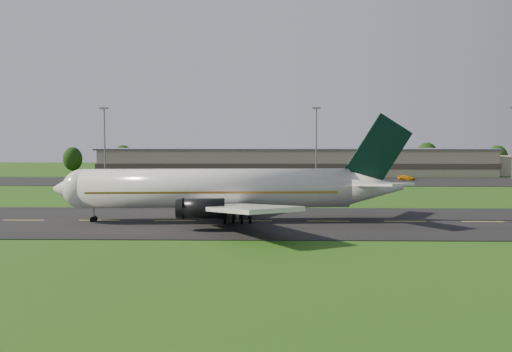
{
  "coord_description": "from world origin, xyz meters",
  "views": [
    {
      "loc": [
        -8.66,
        -81.06,
        12.28
      ],
      "look_at": [
        -10.49,
        8.0,
        6.0
      ],
      "focal_mm": 40.0,
      "sensor_mm": 36.0,
      "label": 1
    }
  ],
  "objects_px": {
    "light_mast_centre": "(316,134)",
    "service_vehicle_d": "(406,178)",
    "service_vehicle_b": "(201,178)",
    "service_vehicle_c": "(366,180)",
    "service_vehicle_a": "(183,179)",
    "airliner": "(222,189)",
    "light_mast_west": "(105,134)",
    "terminal": "(316,163)"
  },
  "relations": [
    {
      "from": "light_mast_centre",
      "to": "service_vehicle_d",
      "type": "xyz_separation_m",
      "value": [
        24.57,
        -3.59,
        -11.97
      ]
    },
    {
      "from": "light_mast_centre",
      "to": "service_vehicle_b",
      "type": "bearing_deg",
      "value": -169.67
    },
    {
      "from": "light_mast_centre",
      "to": "service_vehicle_c",
      "type": "height_order",
      "value": "light_mast_centre"
    },
    {
      "from": "service_vehicle_a",
      "to": "light_mast_centre",
      "type": "bearing_deg",
      "value": -12.19
    },
    {
      "from": "service_vehicle_c",
      "to": "airliner",
      "type": "bearing_deg",
      "value": -112.34
    },
    {
      "from": "light_mast_west",
      "to": "light_mast_centre",
      "type": "bearing_deg",
      "value": 0.0
    },
    {
      "from": "terminal",
      "to": "service_vehicle_a",
      "type": "distance_m",
      "value": 45.08
    },
    {
      "from": "service_vehicle_d",
      "to": "service_vehicle_c",
      "type": "bearing_deg",
      "value": 142.62
    },
    {
      "from": "service_vehicle_b",
      "to": "airliner",
      "type": "bearing_deg",
      "value": -171.72
    },
    {
      "from": "service_vehicle_b",
      "to": "service_vehicle_a",
      "type": "bearing_deg",
      "value": 113.97
    },
    {
      "from": "terminal",
      "to": "light_mast_west",
      "type": "relative_size",
      "value": 7.13
    },
    {
      "from": "airliner",
      "to": "service_vehicle_a",
      "type": "bearing_deg",
      "value": 99.51
    },
    {
      "from": "service_vehicle_d",
      "to": "service_vehicle_b",
      "type": "bearing_deg",
      "value": 112.63
    },
    {
      "from": "terminal",
      "to": "light_mast_west",
      "type": "distance_m",
      "value": 64.1
    },
    {
      "from": "service_vehicle_a",
      "to": "service_vehicle_b",
      "type": "height_order",
      "value": "service_vehicle_b"
    },
    {
      "from": "terminal",
      "to": "light_mast_west",
      "type": "bearing_deg",
      "value": -165.24
    },
    {
      "from": "terminal",
      "to": "light_mast_centre",
      "type": "height_order",
      "value": "light_mast_centre"
    },
    {
      "from": "service_vehicle_a",
      "to": "service_vehicle_d",
      "type": "bearing_deg",
      "value": -20.38
    },
    {
      "from": "airliner",
      "to": "service_vehicle_c",
      "type": "relative_size",
      "value": 9.94
    },
    {
      "from": "light_mast_centre",
      "to": "service_vehicle_b",
      "type": "xyz_separation_m",
      "value": [
        -31.94,
        -5.82,
        -11.95
      ]
    },
    {
      "from": "terminal",
      "to": "service_vehicle_b",
      "type": "relative_size",
      "value": 34.64
    },
    {
      "from": "service_vehicle_a",
      "to": "service_vehicle_b",
      "type": "relative_size",
      "value": 0.83
    },
    {
      "from": "light_mast_west",
      "to": "service_vehicle_d",
      "type": "distance_m",
      "value": 85.49
    },
    {
      "from": "airliner",
      "to": "light_mast_west",
      "type": "bearing_deg",
      "value": 113.18
    },
    {
      "from": "airliner",
      "to": "light_mast_west",
      "type": "relative_size",
      "value": 2.52
    },
    {
      "from": "airliner",
      "to": "terminal",
      "type": "height_order",
      "value": "airliner"
    },
    {
      "from": "service_vehicle_b",
      "to": "service_vehicle_c",
      "type": "bearing_deg",
      "value": -98.09
    },
    {
      "from": "airliner",
      "to": "light_mast_west",
      "type": "distance_m",
      "value": 89.7
    },
    {
      "from": "service_vehicle_a",
      "to": "service_vehicle_c",
      "type": "xyz_separation_m",
      "value": [
        48.6,
        -3.55,
        0.13
      ]
    },
    {
      "from": "service_vehicle_b",
      "to": "service_vehicle_d",
      "type": "bearing_deg",
      "value": -88.5
    },
    {
      "from": "service_vehicle_b",
      "to": "light_mast_centre",
      "type": "bearing_deg",
      "value": -80.43
    },
    {
      "from": "light_mast_centre",
      "to": "terminal",
      "type": "bearing_deg",
      "value": 85.05
    },
    {
      "from": "service_vehicle_d",
      "to": "airliner",
      "type": "bearing_deg",
      "value": 170.02
    },
    {
      "from": "service_vehicle_d",
      "to": "service_vehicle_a",
      "type": "bearing_deg",
      "value": 114.44
    },
    {
      "from": "service_vehicle_a",
      "to": "service_vehicle_d",
      "type": "distance_m",
      "value": 61.26
    },
    {
      "from": "airliner",
      "to": "terminal",
      "type": "xyz_separation_m",
      "value": [
        21.55,
        96.13,
        -0.67
      ]
    },
    {
      "from": "light_mast_centre",
      "to": "service_vehicle_b",
      "type": "distance_m",
      "value": 34.59
    },
    {
      "from": "terminal",
      "to": "service_vehicle_c",
      "type": "distance_m",
      "value": 29.82
    },
    {
      "from": "light_mast_centre",
      "to": "service_vehicle_a",
      "type": "relative_size",
      "value": 5.86
    },
    {
      "from": "light_mast_west",
      "to": "service_vehicle_d",
      "type": "height_order",
      "value": "light_mast_west"
    },
    {
      "from": "service_vehicle_a",
      "to": "service_vehicle_c",
      "type": "relative_size",
      "value": 0.67
    },
    {
      "from": "terminal",
      "to": "light_mast_west",
      "type": "xyz_separation_m",
      "value": [
        -61.4,
        -16.18,
        8.75
      ]
    }
  ]
}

